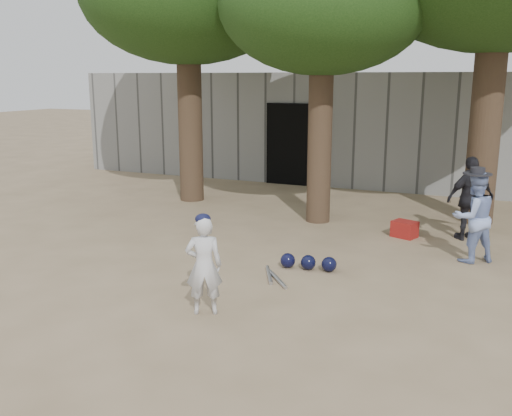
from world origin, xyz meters
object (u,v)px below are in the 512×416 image
at_px(spectator_blue, 474,217).
at_px(spectator_dark, 470,199).
at_px(boy_player, 204,266).
at_px(red_bag, 405,229).

height_order(spectator_blue, spectator_dark, spectator_dark).
height_order(boy_player, spectator_blue, spectator_blue).
bearing_deg(spectator_dark, boy_player, 25.75).
distance_m(boy_player, red_bag, 4.87).
bearing_deg(boy_player, red_bag, -137.88).
height_order(spectator_blue, red_bag, spectator_blue).
bearing_deg(boy_player, spectator_dark, -147.11).
bearing_deg(red_bag, spectator_blue, -40.37).
relative_size(boy_player, spectator_blue, 0.86).
relative_size(spectator_blue, spectator_dark, 0.96).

